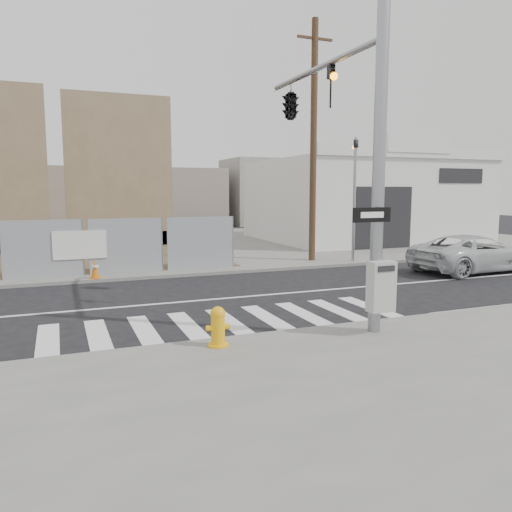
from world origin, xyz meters
name	(u,v)px	position (x,y,z in m)	size (l,w,h in m)	color
ground	(201,301)	(0.00, 0.00, 0.00)	(100.00, 100.00, 0.00)	black
sidewalk_far	(132,247)	(0.00, 14.00, 0.06)	(50.00, 20.00, 0.12)	slate
signal_pole	(315,124)	(2.49, -2.05, 4.78)	(0.96, 5.87, 7.00)	gray
far_signal_pole	(355,182)	(8.00, 4.60, 3.48)	(0.16, 0.20, 5.60)	gray
concrete_wall_right	(120,186)	(-0.50, 14.08, 3.38)	(5.50, 1.30, 8.00)	brown
auto_shop	(362,200)	(14.00, 12.97, 2.54)	(12.00, 10.20, 5.95)	silver
utility_pole_right	(313,141)	(6.50, 5.50, 5.20)	(1.60, 0.28, 10.00)	#4D3424
fire_hydrant	(218,327)	(-0.91, -4.55, 0.50)	(0.49, 0.46, 0.78)	#F0AD0D
suv	(473,253)	(11.16, 1.08, 0.71)	(2.37, 5.14, 1.43)	silver
traffic_cone_d	(95,269)	(-2.57, 4.22, 0.43)	(0.43, 0.43, 0.65)	orange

